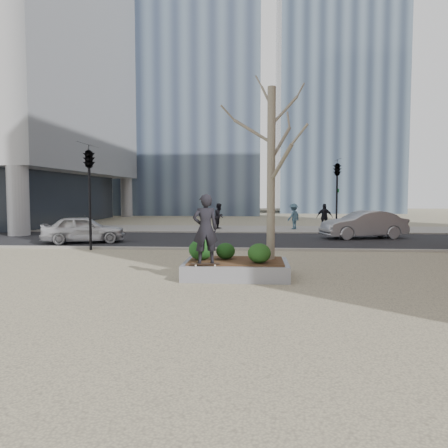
# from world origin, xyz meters

# --- Properties ---
(ground) EXTENTS (120.00, 120.00, 0.00)m
(ground) POSITION_xyz_m (0.00, 0.00, 0.00)
(ground) COLOR tan
(ground) RESTS_ON ground
(street) EXTENTS (60.00, 8.00, 0.02)m
(street) POSITION_xyz_m (0.00, 10.00, 0.01)
(street) COLOR black
(street) RESTS_ON ground
(far_sidewalk) EXTENTS (60.00, 6.00, 0.02)m
(far_sidewalk) POSITION_xyz_m (0.00, 17.00, 0.01)
(far_sidewalk) COLOR gray
(far_sidewalk) RESTS_ON ground
(planter) EXTENTS (3.00, 2.00, 0.45)m
(planter) POSITION_xyz_m (1.00, 0.00, 0.23)
(planter) COLOR gray
(planter) RESTS_ON ground
(planter_mulch) EXTENTS (2.70, 1.70, 0.04)m
(planter_mulch) POSITION_xyz_m (1.00, 0.00, 0.47)
(planter_mulch) COLOR #382314
(planter_mulch) RESTS_ON planter
(sycamore_tree) EXTENTS (2.80, 2.80, 6.60)m
(sycamore_tree) POSITION_xyz_m (2.00, 0.30, 3.79)
(sycamore_tree) COLOR gray
(sycamore_tree) RESTS_ON planter_mulch
(shrub_left) EXTENTS (0.72, 0.72, 0.61)m
(shrub_left) POSITION_xyz_m (-0.02, -0.04, 0.79)
(shrub_left) COLOR #133C15
(shrub_left) RESTS_ON planter_mulch
(shrub_middle) EXTENTS (0.56, 0.56, 0.48)m
(shrub_middle) POSITION_xyz_m (0.68, 0.20, 0.73)
(shrub_middle) COLOR #123511
(shrub_middle) RESTS_ON planter_mulch
(shrub_right) EXTENTS (0.64, 0.64, 0.55)m
(shrub_right) POSITION_xyz_m (1.66, -0.47, 0.76)
(shrub_right) COLOR #173B12
(shrub_right) RESTS_ON planter_mulch
(skateboard) EXTENTS (0.80, 0.29, 0.08)m
(skateboard) POSITION_xyz_m (0.20, -0.82, 0.49)
(skateboard) COLOR black
(skateboard) RESTS_ON planter
(skateboarder) EXTENTS (0.77, 0.60, 1.88)m
(skateboarder) POSITION_xyz_m (0.20, -0.82, 1.47)
(skateboarder) COLOR black
(skateboarder) RESTS_ON skateboard
(police_car) EXTENTS (4.20, 2.69, 1.33)m
(police_car) POSITION_xyz_m (-6.81, 8.08, 0.69)
(police_car) COLOR silver
(police_car) RESTS_ON street
(car_silver) EXTENTS (4.73, 2.61, 1.48)m
(car_silver) POSITION_xyz_m (7.33, 11.28, 0.76)
(car_silver) COLOR #9EA0A6
(car_silver) RESTS_ON street
(pedestrian_a) EXTENTS (0.93, 1.03, 1.73)m
(pedestrian_a) POSITION_xyz_m (-0.92, 17.02, 0.89)
(pedestrian_a) COLOR black
(pedestrian_a) RESTS_ON far_sidewalk
(pedestrian_b) EXTENTS (1.22, 1.25, 1.72)m
(pedestrian_b) POSITION_xyz_m (4.11, 17.08, 0.89)
(pedestrian_b) COLOR #3C596C
(pedestrian_b) RESTS_ON far_sidewalk
(pedestrian_c) EXTENTS (1.03, 0.46, 1.74)m
(pedestrian_c) POSITION_xyz_m (6.01, 16.04, 0.89)
(pedestrian_c) COLOR black
(pedestrian_c) RESTS_ON far_sidewalk
(traffic_light_near) EXTENTS (0.60, 2.48, 4.50)m
(traffic_light_near) POSITION_xyz_m (-5.50, 5.60, 2.25)
(traffic_light_near) COLOR black
(traffic_light_near) RESTS_ON ground
(traffic_light_far) EXTENTS (0.60, 2.48, 4.50)m
(traffic_light_far) POSITION_xyz_m (6.50, 14.60, 2.25)
(traffic_light_far) COLOR black
(traffic_light_far) RESTS_ON ground
(building_glass_a) EXTENTS (16.00, 16.00, 45.00)m
(building_glass_a) POSITION_xyz_m (-6.00, 42.00, 22.50)
(building_glass_a) COLOR slate
(building_glass_a) RESTS_ON ground
(building_glass_b) EXTENTS (15.00, 15.00, 55.00)m
(building_glass_b) POSITION_xyz_m (12.00, 48.00, 27.50)
(building_glass_b) COLOR slate
(building_glass_b) RESTS_ON ground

